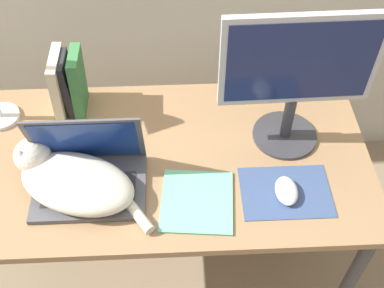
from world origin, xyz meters
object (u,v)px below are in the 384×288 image
(external_monitor, at_px, (298,75))
(book_row, at_px, (68,84))
(laptop, at_px, (89,173))
(cat, at_px, (71,179))
(notepad, at_px, (197,201))
(computer_mouse, at_px, (286,191))

(external_monitor, bearing_deg, book_row, 166.90)
(laptop, distance_m, cat, 0.06)
(laptop, distance_m, notepad, 0.34)
(laptop, height_order, cat, laptop)
(cat, bearing_deg, laptop, 27.98)
(book_row, bearing_deg, notepad, -45.32)
(computer_mouse, height_order, book_row, book_row)
(computer_mouse, bearing_deg, cat, 175.98)
(book_row, height_order, notepad, book_row)
(laptop, bearing_deg, external_monitor, 14.60)
(computer_mouse, height_order, notepad, computer_mouse)
(laptop, xyz_separation_m, notepad, (0.33, -0.09, -0.04))
(external_monitor, distance_m, book_row, 0.76)
(external_monitor, relative_size, book_row, 2.03)
(cat, distance_m, book_row, 0.37)
(external_monitor, height_order, computer_mouse, external_monitor)
(book_row, bearing_deg, cat, -83.53)
(book_row, relative_size, notepad, 0.97)
(notepad, bearing_deg, book_row, 134.68)
(notepad, bearing_deg, laptop, 165.07)
(book_row, bearing_deg, external_monitor, -13.10)
(cat, distance_m, computer_mouse, 0.65)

